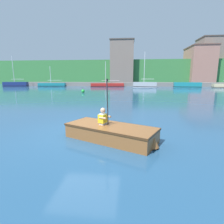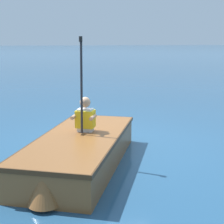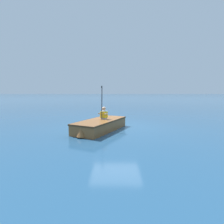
{
  "view_description": "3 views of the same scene",
  "coord_description": "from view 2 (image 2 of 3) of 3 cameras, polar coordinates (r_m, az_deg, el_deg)",
  "views": [
    {
      "loc": [
        1.61,
        -6.1,
        2.0
      ],
      "look_at": [
        1.02,
        -0.18,
        0.82
      ],
      "focal_mm": 28.0,
      "sensor_mm": 36.0,
      "label": 1
    },
    {
      "loc": [
        6.04,
        -1.4,
        1.89
      ],
      "look_at": [
        1.02,
        -0.18,
        0.82
      ],
      "focal_mm": 55.0,
      "sensor_mm": 36.0,
      "label": 2
    },
    {
      "loc": [
        8.62,
        -0.04,
        1.69
      ],
      "look_at": [
        1.02,
        -0.18,
        0.82
      ],
      "focal_mm": 28.0,
      "sensor_mm": 36.0,
      "label": 3
    }
  ],
  "objects": [
    {
      "name": "person_paddler",
      "position": [
        5.46,
        -4.5,
        -0.54
      ],
      "size": [
        0.43,
        0.43,
        1.49
      ],
      "color": "silver",
      "rests_on": "rowboat_foreground"
    },
    {
      "name": "ground_plane",
      "position": [
        6.48,
        -0.64,
        -5.27
      ],
      "size": [
        300.0,
        300.0,
        0.0
      ],
      "primitive_type": "plane",
      "color": "navy"
    },
    {
      "name": "rowboat_foreground",
      "position": [
        5.28,
        -5.42,
        -6.29
      ],
      "size": [
        3.18,
        2.35,
        0.47
      ],
      "color": "brown",
      "rests_on": "ground"
    }
  ]
}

